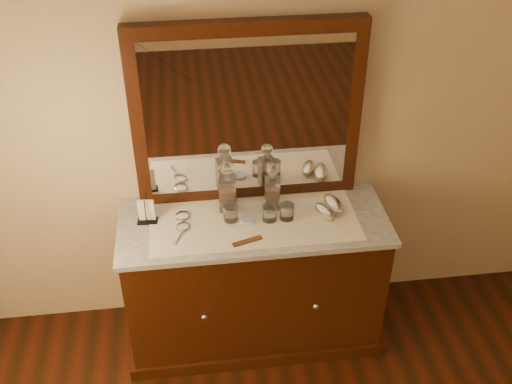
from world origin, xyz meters
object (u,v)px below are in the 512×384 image
napkin_rack (147,212)px  decanter_left (228,191)px  decanter_right (272,190)px  hand_mirror_inner (182,229)px  hand_mirror_outer (182,218)px  brush_far (334,205)px  comb (247,241)px  dresser_cabinet (254,280)px  mirror_frame (247,115)px  brush_near (325,212)px  pin_dish (248,220)px

napkin_rack → decanter_left: bearing=7.2°
decanter_right → hand_mirror_inner: 0.53m
hand_mirror_outer → brush_far: bearing=-0.7°
comb → hand_mirror_inner: 0.36m
dresser_cabinet → comb: comb is taller
mirror_frame → decanter_right: size_ratio=4.38×
dresser_cabinet → brush_near: (0.38, -0.01, 0.47)m
hand_mirror_inner → decanter_left: bearing=31.0°
pin_dish → brush_far: bearing=6.2°
pin_dish → hand_mirror_inner: (-0.35, -0.03, 0.00)m
hand_mirror_inner → comb: bearing=-22.9°
hand_mirror_outer → decanter_right: bearing=5.9°
brush_near → brush_far: brush_far is taller
comb → hand_mirror_inner: size_ratio=0.84×
decanter_right → dresser_cabinet: bearing=-138.2°
napkin_rack → decanter_right: size_ratio=0.59×
dresser_cabinet → brush_far: size_ratio=7.36×
dresser_cabinet → brush_near: brush_near is taller
pin_dish → dresser_cabinet: bearing=17.3°
brush_far → hand_mirror_inner: size_ratio=1.01×
mirror_frame → pin_dish: mirror_frame is taller
dresser_cabinet → brush_far: 0.65m
mirror_frame → hand_mirror_inner: (-0.38, -0.29, -0.49)m
mirror_frame → hand_mirror_inner: size_ratio=6.36×
mirror_frame → decanter_right: mirror_frame is taller
napkin_rack → brush_far: bearing=-1.0°
dresser_cabinet → hand_mirror_outer: bearing=172.2°
pin_dish → comb: 0.17m
brush_near → brush_far: (0.06, 0.06, 0.00)m
comb → decanter_right: 0.35m
pin_dish → brush_far: size_ratio=0.42×
pin_dish → napkin_rack: bearing=172.7°
decanter_right → brush_far: bearing=-10.5°
brush_near → hand_mirror_inner: brush_near is taller
dresser_cabinet → brush_near: bearing=-2.2°
mirror_frame → brush_near: size_ratio=7.00×
pin_dish → napkin_rack: 0.54m
brush_far → mirror_frame: bearing=155.4°
brush_near → napkin_rack: bearing=175.6°
decanter_left → dresser_cabinet: bearing=-42.5°
hand_mirror_outer → hand_mirror_inner: (-0.00, -0.09, -0.00)m
napkin_rack → pin_dish: bearing=-7.3°
dresser_cabinet → hand_mirror_outer: size_ratio=6.96×
napkin_rack → brush_far: size_ratio=0.85×
pin_dish → comb: pin_dish is taller
napkin_rack → hand_mirror_outer: bearing=-2.1°
pin_dish → brush_far: brush_far is taller
pin_dish → decanter_left: decanter_left is taller
brush_far → decanter_left: bearing=172.8°
decanter_left → pin_dish: bearing=-52.7°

